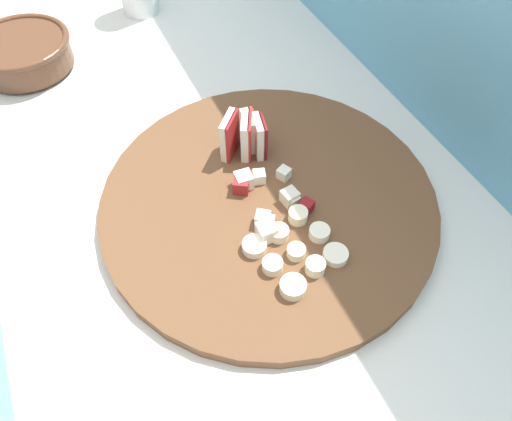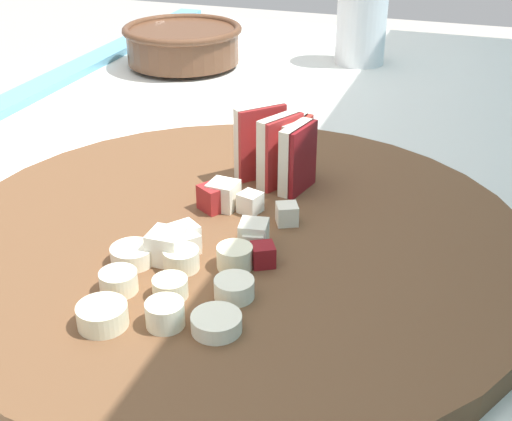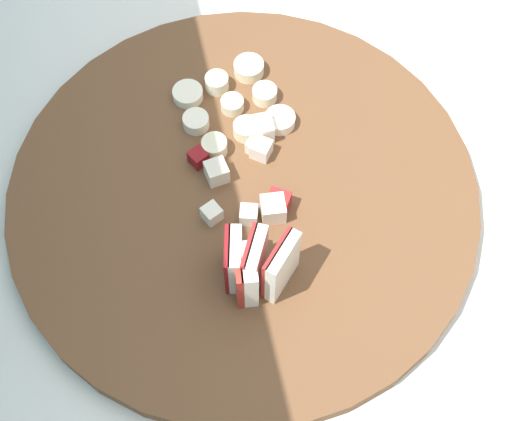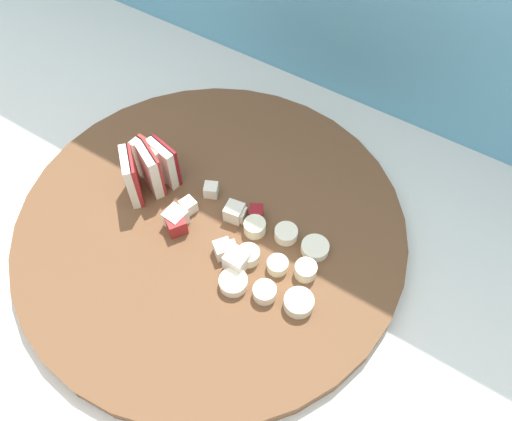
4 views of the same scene
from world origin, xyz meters
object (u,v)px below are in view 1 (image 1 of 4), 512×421
at_px(apple_wedge_fan, 246,135).
at_px(apple_dice_pile, 266,199).
at_px(ceramic_bowl, 23,52).
at_px(cutting_board, 268,201).
at_px(banana_slice_rows, 295,251).

height_order(apple_wedge_fan, apple_dice_pile, apple_wedge_fan).
bearing_deg(ceramic_bowl, cutting_board, 28.64).
relative_size(cutting_board, ceramic_bowl, 2.70).
xyz_separation_m(cutting_board, ceramic_bowl, (-0.43, -0.24, 0.02)).
distance_m(cutting_board, banana_slice_rows, 0.09).
height_order(apple_wedge_fan, banana_slice_rows, apple_wedge_fan).
bearing_deg(cutting_board, ceramic_bowl, -151.36).
height_order(apple_dice_pile, banana_slice_rows, apple_dice_pile).
distance_m(banana_slice_rows, ceramic_bowl, 0.57).
distance_m(cutting_board, ceramic_bowl, 0.49).
xyz_separation_m(cutting_board, apple_wedge_fan, (-0.09, 0.01, 0.04)).
bearing_deg(apple_dice_pile, banana_slice_rows, -0.99).
bearing_deg(apple_wedge_fan, apple_dice_pile, -9.67).
bearing_deg(apple_dice_pile, ceramic_bowl, -152.67).
height_order(apple_dice_pile, ceramic_bowl, ceramic_bowl).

